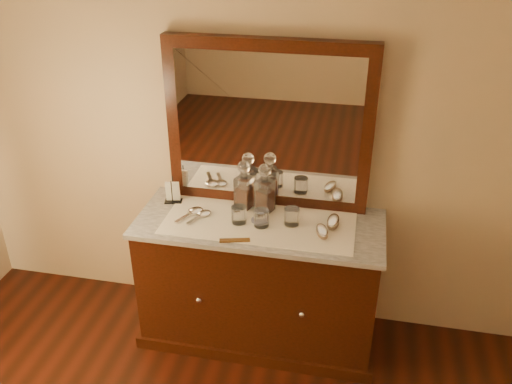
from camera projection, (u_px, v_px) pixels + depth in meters
dresser_cabinet at (259, 282)px, 3.33m from camera, size 1.40×0.55×0.82m
dresser_plinth at (259, 327)px, 3.51m from camera, size 1.46×0.59×0.08m
knob_left at (199, 300)px, 3.12m from camera, size 0.04×0.04×0.04m
knob_right at (302, 314)px, 3.01m from camera, size 0.04×0.04×0.04m
marble_top at (259, 224)px, 3.13m from camera, size 1.44×0.59×0.03m
mirror_frame at (268, 126)px, 3.09m from camera, size 1.20×0.08×1.00m
mirror_glass at (267, 128)px, 3.06m from camera, size 1.06×0.01×0.86m
lace_runner at (259, 223)px, 3.10m from camera, size 1.10×0.45×0.00m
pin_dish at (258, 220)px, 3.12m from camera, size 0.08×0.08×0.01m
comb at (235, 240)px, 2.94m from camera, size 0.17×0.07×0.01m
napkin_rack at (173, 193)px, 3.30m from camera, size 0.12×0.08×0.16m
decanter_left at (244, 190)px, 3.21m from camera, size 0.12×0.12×0.31m
decanter_right at (265, 193)px, 3.17m from camera, size 0.12×0.12×0.31m
brush_near at (322, 231)px, 2.99m from camera, size 0.10×0.15×0.04m
brush_far at (333, 222)px, 3.07m from camera, size 0.08×0.16×0.04m
hand_mirror_outer at (193, 212)px, 3.19m from camera, size 0.14×0.22×0.02m
hand_mirror_inner at (202, 215)px, 3.17m from camera, size 0.12×0.20×0.02m
tumblers at (264, 216)px, 3.07m from camera, size 0.39×0.14×0.10m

